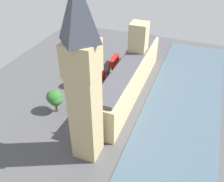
{
  "coord_description": "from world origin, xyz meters",
  "views": [
    {
      "loc": [
        -29.58,
        93.8,
        68.29
      ],
      "look_at": [
        1.0,
        14.05,
        8.54
      ],
      "focal_mm": 40.6,
      "sensor_mm": 36.0,
      "label": 1
    }
  ],
  "objects_px": {
    "car_dark_green_opposite_hall": "(90,94)",
    "plane_tree_under_trees": "(54,97)",
    "car_blue_far_end": "(109,72)",
    "car_yellow_cab_leading": "(78,115)",
    "car_white_kerbside": "(82,100)",
    "plane_tree_slot_10": "(79,73)",
    "parliament_building": "(130,74)",
    "street_lamp_slot_11": "(96,60)",
    "clock_tower": "(83,78)",
    "pedestrian_near_tower": "(111,92)",
    "double_decker_bus_corner": "(100,78)",
    "street_lamp_slot_12": "(75,83)",
    "plane_tree_by_river_gate": "(56,100)",
    "double_decker_bus_midblock": "(114,61)",
    "pedestrian_trailing": "(129,65)"
  },
  "relations": [
    {
      "from": "car_dark_green_opposite_hall",
      "to": "car_blue_far_end",
      "type": "bearing_deg",
      "value": -98.34
    },
    {
      "from": "car_white_kerbside",
      "to": "pedestrian_near_tower",
      "type": "height_order",
      "value": "car_white_kerbside"
    },
    {
      "from": "car_blue_far_end",
      "to": "street_lamp_slot_11",
      "type": "height_order",
      "value": "street_lamp_slot_11"
    },
    {
      "from": "car_white_kerbside",
      "to": "plane_tree_under_trees",
      "type": "bearing_deg",
      "value": 47.24
    },
    {
      "from": "car_blue_far_end",
      "to": "car_yellow_cab_leading",
      "type": "xyz_separation_m",
      "value": [
        -0.79,
        37.12,
        0.0
      ]
    },
    {
      "from": "clock_tower",
      "to": "pedestrian_near_tower",
      "type": "height_order",
      "value": "clock_tower"
    },
    {
      "from": "double_decker_bus_midblock",
      "to": "car_dark_green_opposite_hall",
      "type": "height_order",
      "value": "double_decker_bus_midblock"
    },
    {
      "from": "car_dark_green_opposite_hall",
      "to": "pedestrian_trailing",
      "type": "height_order",
      "value": "car_dark_green_opposite_hall"
    },
    {
      "from": "parliament_building",
      "to": "plane_tree_by_river_gate",
      "type": "relative_size",
      "value": 8.11
    },
    {
      "from": "double_decker_bus_midblock",
      "to": "double_decker_bus_corner",
      "type": "bearing_deg",
      "value": -92.11
    },
    {
      "from": "plane_tree_under_trees",
      "to": "parliament_building",
      "type": "bearing_deg",
      "value": -133.11
    },
    {
      "from": "plane_tree_by_river_gate",
      "to": "double_decker_bus_midblock",
      "type": "bearing_deg",
      "value": -99.88
    },
    {
      "from": "pedestrian_trailing",
      "to": "plane_tree_slot_10",
      "type": "relative_size",
      "value": 0.17
    },
    {
      "from": "car_dark_green_opposite_hall",
      "to": "pedestrian_trailing",
      "type": "bearing_deg",
      "value": -110.18
    },
    {
      "from": "car_blue_far_end",
      "to": "car_yellow_cab_leading",
      "type": "bearing_deg",
      "value": -90.17
    },
    {
      "from": "car_dark_green_opposite_hall",
      "to": "plane_tree_slot_10",
      "type": "xyz_separation_m",
      "value": [
        7.84,
        -5.66,
        6.26
      ]
    },
    {
      "from": "car_yellow_cab_leading",
      "to": "pedestrian_trailing",
      "type": "relative_size",
      "value": 2.63
    },
    {
      "from": "car_blue_far_end",
      "to": "plane_tree_by_river_gate",
      "type": "distance_m",
      "value": 38.34
    },
    {
      "from": "double_decker_bus_midblock",
      "to": "pedestrian_near_tower",
      "type": "bearing_deg",
      "value": -75.2
    },
    {
      "from": "plane_tree_under_trees",
      "to": "car_white_kerbside",
      "type": "bearing_deg",
      "value": -130.15
    },
    {
      "from": "double_decker_bus_midblock",
      "to": "car_yellow_cab_leading",
      "type": "height_order",
      "value": "double_decker_bus_midblock"
    },
    {
      "from": "parliament_building",
      "to": "plane_tree_slot_10",
      "type": "relative_size",
      "value": 6.98
    },
    {
      "from": "street_lamp_slot_11",
      "to": "car_dark_green_opposite_hall",
      "type": "bearing_deg",
      "value": 108.09
    },
    {
      "from": "car_dark_green_opposite_hall",
      "to": "plane_tree_under_trees",
      "type": "height_order",
      "value": "plane_tree_under_trees"
    },
    {
      "from": "car_dark_green_opposite_hall",
      "to": "plane_tree_under_trees",
      "type": "distance_m",
      "value": 18.31
    },
    {
      "from": "double_decker_bus_corner",
      "to": "plane_tree_slot_10",
      "type": "xyz_separation_m",
      "value": [
        8.1,
        5.87,
        4.51
      ]
    },
    {
      "from": "car_dark_green_opposite_hall",
      "to": "plane_tree_under_trees",
      "type": "relative_size",
      "value": 0.44
    },
    {
      "from": "car_blue_far_end",
      "to": "plane_tree_by_river_gate",
      "type": "bearing_deg",
      "value": -104.95
    },
    {
      "from": "double_decker_bus_midblock",
      "to": "car_dark_green_opposite_hall",
      "type": "xyz_separation_m",
      "value": [
        0.1,
        30.89,
        -1.75
      ]
    },
    {
      "from": "car_yellow_cab_leading",
      "to": "street_lamp_slot_11",
      "type": "bearing_deg",
      "value": 102.95
    },
    {
      "from": "street_lamp_slot_11",
      "to": "double_decker_bus_corner",
      "type": "bearing_deg",
      "value": 122.08
    },
    {
      "from": "car_yellow_cab_leading",
      "to": "street_lamp_slot_12",
      "type": "distance_m",
      "value": 19.52
    },
    {
      "from": "car_white_kerbside",
      "to": "plane_tree_slot_10",
      "type": "relative_size",
      "value": 0.47
    },
    {
      "from": "clock_tower",
      "to": "pedestrian_trailing",
      "type": "distance_m",
      "value": 69.95
    },
    {
      "from": "car_dark_green_opposite_hall",
      "to": "car_yellow_cab_leading",
      "type": "relative_size",
      "value": 0.98
    },
    {
      "from": "parliament_building",
      "to": "pedestrian_trailing",
      "type": "xyz_separation_m",
      "value": [
        7.17,
        -21.32,
        -7.89
      ]
    },
    {
      "from": "clock_tower",
      "to": "double_decker_bus_corner",
      "type": "distance_m",
      "value": 52.2
    },
    {
      "from": "pedestrian_near_tower",
      "to": "plane_tree_under_trees",
      "type": "relative_size",
      "value": 0.16
    },
    {
      "from": "car_blue_far_end",
      "to": "car_yellow_cab_leading",
      "type": "height_order",
      "value": "same"
    },
    {
      "from": "pedestrian_trailing",
      "to": "plane_tree_under_trees",
      "type": "bearing_deg",
      "value": -128.77
    },
    {
      "from": "double_decker_bus_midblock",
      "to": "street_lamp_slot_11",
      "type": "bearing_deg",
      "value": -146.57
    },
    {
      "from": "street_lamp_slot_12",
      "to": "plane_tree_by_river_gate",
      "type": "bearing_deg",
      "value": 90.16
    },
    {
      "from": "plane_tree_slot_10",
      "to": "street_lamp_slot_11",
      "type": "relative_size",
      "value": 1.61
    },
    {
      "from": "car_blue_far_end",
      "to": "double_decker_bus_corner",
      "type": "xyz_separation_m",
      "value": [
        0.7,
        10.09,
        1.75
      ]
    },
    {
      "from": "car_blue_far_end",
      "to": "car_dark_green_opposite_hall",
      "type": "xyz_separation_m",
      "value": [
        0.95,
        21.62,
        -0.0
      ]
    },
    {
      "from": "car_yellow_cab_leading",
      "to": "car_blue_far_end",
      "type": "bearing_deg",
      "value": 90.44
    },
    {
      "from": "clock_tower",
      "to": "pedestrian_trailing",
      "type": "height_order",
      "value": "clock_tower"
    },
    {
      "from": "clock_tower",
      "to": "plane_tree_slot_10",
      "type": "relative_size",
      "value": 6.03
    },
    {
      "from": "parliament_building",
      "to": "car_blue_far_end",
      "type": "relative_size",
      "value": 15.67
    },
    {
      "from": "car_yellow_cab_leading",
      "to": "plane_tree_under_trees",
      "type": "distance_m",
      "value": 12.29
    }
  ]
}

